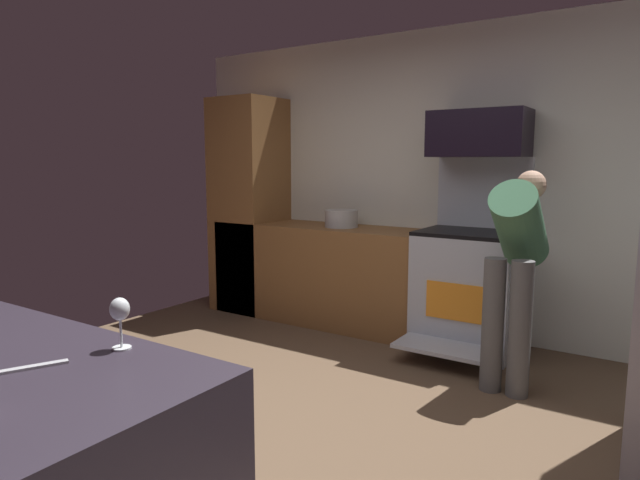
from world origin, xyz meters
The scene contains 10 objects.
ground_plane centered at (0.00, 0.00, -0.01)m, with size 5.20×4.80×0.02m, color brown.
wall_back centered at (0.00, 2.34, 1.30)m, with size 5.20×0.12×2.60m, color silver.
lower_cabinet_run centered at (-0.90, 1.98, 0.45)m, with size 2.40×0.60×0.90m, color brown.
cabinet_column centered at (-1.90, 1.98, 1.05)m, with size 0.60×0.60×2.10m, color brown.
oven_range centered at (0.38, 1.97, 0.51)m, with size 0.76×0.98×1.52m.
microwave centered at (0.38, 2.06, 1.70)m, with size 0.74×0.38×0.36m, color black.
person_cook centered at (0.86, 1.40, 0.86)m, with size 0.31×0.68×1.43m.
wine_glass_mid centered at (0.29, -1.20, 1.02)m, with size 0.06×0.06×0.17m.
knife_chef centered at (0.22, -1.46, 0.90)m, with size 0.21×0.02×0.01m, color #B7BABF.
stock_pot centered at (-0.82, 1.98, 0.98)m, with size 0.30×0.30×0.16m, color #B5B7B6.
Camera 1 is at (1.73, -2.25, 1.48)m, focal length 30.89 mm.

